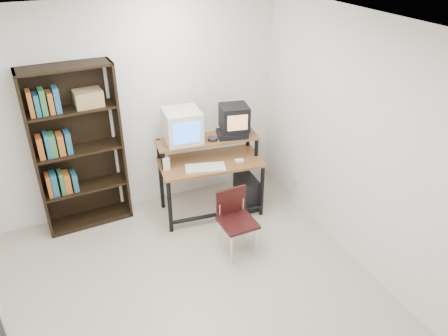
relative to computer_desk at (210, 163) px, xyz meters
name	(u,v)px	position (x,y,z in m)	size (l,w,h in m)	color
floor	(182,308)	(-0.90, -1.44, -0.70)	(4.00, 4.00, 0.01)	beige
ceiling	(164,35)	(-0.90, -1.44, 1.91)	(4.00, 4.00, 0.01)	white
back_wall	(122,112)	(-0.90, 0.56, 0.61)	(4.00, 0.01, 2.60)	white
right_wall	(367,151)	(1.10, -1.44, 0.61)	(0.01, 4.00, 2.60)	white
computer_desk	(210,163)	(0.00, 0.00, 0.00)	(1.31, 0.76, 0.98)	brown
crt_monitor	(182,126)	(-0.28, 0.17, 0.48)	(0.45, 0.46, 0.40)	silver
vcr	(232,134)	(0.31, 0.04, 0.32)	(0.36, 0.26, 0.08)	black
crt_tv	(234,118)	(0.36, 0.08, 0.51)	(0.38, 0.38, 0.31)	black
cd_spindle	(213,139)	(0.05, 0.02, 0.30)	(0.12, 0.12, 0.05)	#26262B
keyboard	(205,168)	(-0.13, -0.17, 0.04)	(0.47, 0.21, 0.04)	silver
mousepad	(239,163)	(0.31, -0.18, 0.03)	(0.22, 0.18, 0.01)	black
mouse	(239,161)	(0.31, -0.17, 0.05)	(0.10, 0.06, 0.03)	white
desk_speaker	(166,164)	(-0.56, 0.00, 0.11)	(0.08, 0.07, 0.17)	silver
pc_tower	(246,191)	(0.48, -0.07, -0.48)	(0.20, 0.45, 0.42)	black
school_chair	(235,216)	(-0.04, -0.83, -0.24)	(0.39, 0.39, 0.75)	black
bookshelf	(77,148)	(-1.48, 0.42, 0.32)	(1.01, 0.39, 1.98)	black
wall_outlet	(296,183)	(1.09, -0.29, -0.39)	(0.02, 0.08, 0.12)	beige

